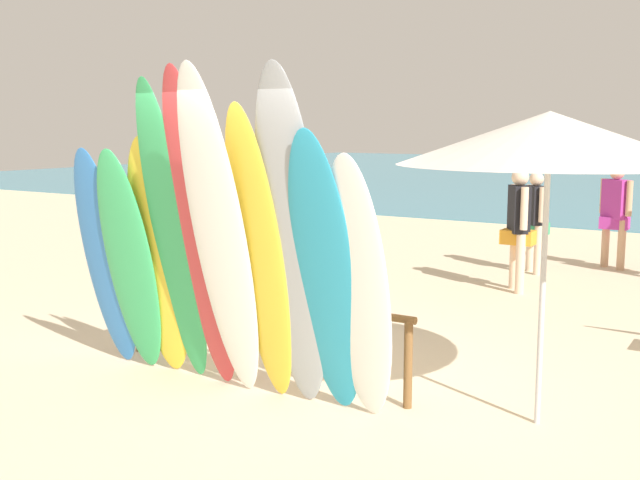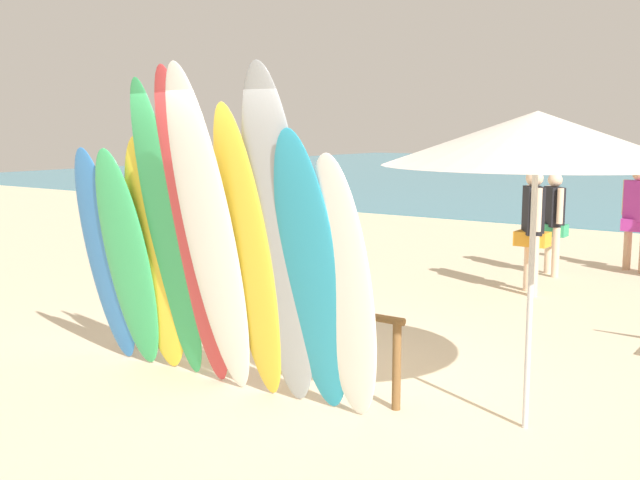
# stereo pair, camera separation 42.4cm
# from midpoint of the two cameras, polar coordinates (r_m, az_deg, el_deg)

# --- Properties ---
(ground) EXTENTS (60.00, 60.00, 0.00)m
(ground) POSITION_cam_midpoint_polar(r_m,az_deg,el_deg) (19.82, 19.65, 1.47)
(ground) COLOR beige
(surfboard_rack) EXTENTS (3.08, 0.07, 0.75)m
(surfboard_rack) POSITION_cam_midpoint_polar(r_m,az_deg,el_deg) (6.90, -6.41, -5.38)
(surfboard_rack) COLOR brown
(surfboard_rack) RESTS_ON ground
(surfboard_blue_0) EXTENTS (0.58, 0.52, 2.06)m
(surfboard_blue_0) POSITION_cam_midpoint_polar(r_m,az_deg,el_deg) (7.39, -17.26, -1.33)
(surfboard_blue_0) COLOR #337AD1
(surfboard_blue_0) RESTS_ON ground
(surfboard_green_1) EXTENTS (0.57, 0.57, 2.06)m
(surfboard_green_1) POSITION_cam_midpoint_polar(r_m,az_deg,el_deg) (7.12, -15.63, -1.61)
(surfboard_green_1) COLOR #38B266
(surfboard_green_1) RESTS_ON ground
(surfboard_yellow_2) EXTENTS (0.60, 0.53, 2.17)m
(surfboard_yellow_2) POSITION_cam_midpoint_polar(r_m,az_deg,el_deg) (6.97, -13.62, -1.29)
(surfboard_yellow_2) COLOR yellow
(surfboard_yellow_2) RESTS_ON ground
(surfboard_green_3) EXTENTS (0.55, 0.67, 2.64)m
(surfboard_green_3) POSITION_cam_midpoint_polar(r_m,az_deg,el_deg) (6.69, -12.69, 0.38)
(surfboard_green_3) COLOR #38B266
(surfboard_green_3) RESTS_ON ground
(surfboard_red_4) EXTENTS (0.55, 0.69, 2.73)m
(surfboard_red_4) POSITION_cam_midpoint_polar(r_m,az_deg,el_deg) (6.43, -10.77, 0.51)
(surfboard_red_4) COLOR #D13D42
(surfboard_red_4) RESTS_ON ground
(surfboard_white_5) EXTENTS (0.55, 0.85, 2.72)m
(surfboard_white_5) POSITION_cam_midpoint_polar(r_m,az_deg,el_deg) (6.13, -9.42, 0.14)
(surfboard_white_5) COLOR white
(surfboard_white_5) RESTS_ON ground
(surfboard_yellow_6) EXTENTS (0.47, 0.64, 2.42)m
(surfboard_yellow_6) POSITION_cam_midpoint_polar(r_m,az_deg,el_deg) (6.06, -6.52, -1.31)
(surfboard_yellow_6) COLOR yellow
(surfboard_yellow_6) RESTS_ON ground
(surfboard_grey_7) EXTENTS (0.60, 0.70, 2.71)m
(surfboard_grey_7) POSITION_cam_midpoint_polar(r_m,az_deg,el_deg) (5.87, -4.17, -0.18)
(surfboard_grey_7) COLOR #999EA3
(surfboard_grey_7) RESTS_ON ground
(surfboard_teal_8) EXTENTS (0.58, 0.64, 2.23)m
(surfboard_teal_8) POSITION_cam_midpoint_polar(r_m,az_deg,el_deg) (5.78, -1.72, -2.69)
(surfboard_teal_8) COLOR #289EC6
(surfboard_teal_8) RESTS_ON ground
(surfboard_white_9) EXTENTS (0.52, 0.54, 2.06)m
(surfboard_white_9) POSITION_cam_midpoint_polar(r_m,az_deg,el_deg) (5.68, 0.78, -3.79)
(surfboard_white_9) COLOR white
(surfboard_white_9) RESTS_ON ground
(beachgoer_strolling) EXTENTS (0.40, 0.48, 1.55)m
(beachgoer_strolling) POSITION_cam_midpoint_polar(r_m,az_deg,el_deg) (12.09, 14.74, 1.80)
(beachgoer_strolling) COLOR beige
(beachgoer_strolling) RESTS_ON ground
(beachgoer_by_water) EXTENTS (0.54, 0.40, 1.64)m
(beachgoer_by_water) POSITION_cam_midpoint_polar(r_m,az_deg,el_deg) (12.85, 20.22, 2.15)
(beachgoer_by_water) COLOR tan
(beachgoer_by_water) RESTS_ON ground
(beachgoer_midbeach) EXTENTS (0.44, 0.55, 1.67)m
(beachgoer_midbeach) POSITION_cam_midpoint_polar(r_m,az_deg,el_deg) (10.66, 13.45, 1.37)
(beachgoer_midbeach) COLOR beige
(beachgoer_midbeach) RESTS_ON ground
(beach_umbrella) EXTENTS (2.20, 2.20, 2.34)m
(beach_umbrella) POSITION_cam_midpoint_polar(r_m,az_deg,el_deg) (5.74, 14.63, 7.32)
(beach_umbrella) COLOR silver
(beach_umbrella) RESTS_ON ground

